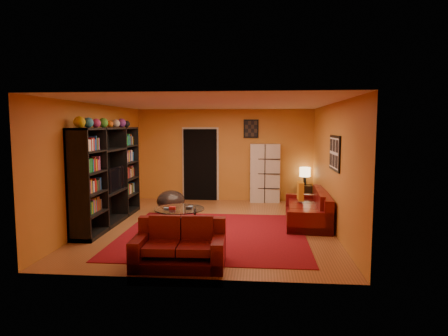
# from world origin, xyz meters

# --- Properties ---
(floor) EXTENTS (6.00, 6.00, 0.00)m
(floor) POSITION_xyz_m (0.00, 0.00, 0.00)
(floor) COLOR brown
(floor) RESTS_ON ground
(ceiling) EXTENTS (6.00, 6.00, 0.00)m
(ceiling) POSITION_xyz_m (0.00, 0.00, 2.60)
(ceiling) COLOR white
(ceiling) RESTS_ON wall_back
(wall_back) EXTENTS (6.00, 0.00, 6.00)m
(wall_back) POSITION_xyz_m (0.00, 3.00, 1.30)
(wall_back) COLOR #C1752A
(wall_back) RESTS_ON floor
(wall_front) EXTENTS (6.00, 0.00, 6.00)m
(wall_front) POSITION_xyz_m (0.00, -3.00, 1.30)
(wall_front) COLOR #C1752A
(wall_front) RESTS_ON floor
(wall_left) EXTENTS (0.00, 6.00, 6.00)m
(wall_left) POSITION_xyz_m (-2.50, 0.00, 1.30)
(wall_left) COLOR #C1752A
(wall_left) RESTS_ON floor
(wall_right) EXTENTS (0.00, 6.00, 6.00)m
(wall_right) POSITION_xyz_m (2.50, 0.00, 1.30)
(wall_right) COLOR #C1752A
(wall_right) RESTS_ON floor
(rug) EXTENTS (3.60, 3.60, 0.01)m
(rug) POSITION_xyz_m (0.10, -0.70, 0.01)
(rug) COLOR #600B13
(rug) RESTS_ON floor
(doorway) EXTENTS (0.95, 0.10, 2.04)m
(doorway) POSITION_xyz_m (-0.70, 2.96, 1.02)
(doorway) COLOR black
(doorway) RESTS_ON floor
(wall_art_right) EXTENTS (0.03, 1.00, 0.70)m
(wall_art_right) POSITION_xyz_m (2.48, -0.30, 1.60)
(wall_art_right) COLOR black
(wall_art_right) RESTS_ON wall_right
(wall_art_back) EXTENTS (0.42, 0.03, 0.52)m
(wall_art_back) POSITION_xyz_m (0.75, 2.98, 2.05)
(wall_art_back) COLOR black
(wall_art_back) RESTS_ON wall_back
(entertainment_unit) EXTENTS (0.45, 3.00, 2.10)m
(entertainment_unit) POSITION_xyz_m (-2.27, 0.00, 1.05)
(entertainment_unit) COLOR black
(entertainment_unit) RESTS_ON floor
(tv) EXTENTS (0.90, 0.12, 0.52)m
(tv) POSITION_xyz_m (-2.23, 0.08, 0.98)
(tv) COLOR black
(tv) RESTS_ON entertainment_unit
(sofa) EXTENTS (1.01, 2.24, 0.85)m
(sofa) POSITION_xyz_m (2.14, 0.46, 0.28)
(sofa) COLOR #500A0D
(sofa) RESTS_ON rug
(loveseat) EXTENTS (1.42, 0.88, 0.85)m
(loveseat) POSITION_xyz_m (-0.22, -2.42, 0.29)
(loveseat) COLOR #500A0D
(loveseat) RESTS_ON rug
(throw_pillow) EXTENTS (0.12, 0.42, 0.42)m
(throw_pillow) POSITION_xyz_m (1.95, 0.93, 0.63)
(throw_pillow) COLOR orange
(throw_pillow) RESTS_ON sofa
(coffee_table) EXTENTS (0.99, 0.99, 0.50)m
(coffee_table) POSITION_xyz_m (-0.58, -0.66, 0.46)
(coffee_table) COLOR silver
(coffee_table) RESTS_ON floor
(storage_cabinet) EXTENTS (0.83, 0.41, 1.63)m
(storage_cabinet) POSITION_xyz_m (1.15, 2.80, 0.82)
(storage_cabinet) COLOR beige
(storage_cabinet) RESTS_ON floor
(bowl_chair) EXTENTS (0.69, 0.69, 0.56)m
(bowl_chair) POSITION_xyz_m (-1.16, 1.11, 0.30)
(bowl_chair) COLOR black
(bowl_chair) RESTS_ON floor
(side_table) EXTENTS (0.42, 0.42, 0.50)m
(side_table) POSITION_xyz_m (2.25, 2.75, 0.25)
(side_table) COLOR black
(side_table) RESTS_ON floor
(table_lamp) EXTENTS (0.30, 0.30, 0.49)m
(table_lamp) POSITION_xyz_m (2.25, 2.75, 0.85)
(table_lamp) COLOR black
(table_lamp) RESTS_ON side_table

